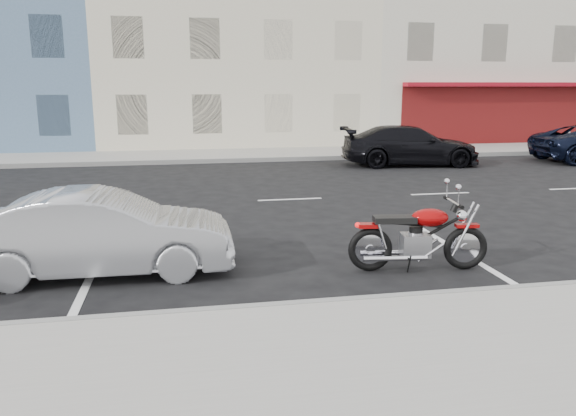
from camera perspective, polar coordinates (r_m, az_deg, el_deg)
name	(u,v)px	position (r m, az deg, el deg)	size (l,w,h in m)	color
ground	(367,197)	(14.42, 8.02, 1.16)	(120.00, 120.00, 0.00)	black
sidewalk_near	(145,395)	(5.43, -14.31, -17.93)	(80.00, 3.40, 0.15)	gray
sidewalk_far	(171,156)	(22.26, -11.77, 5.16)	(80.00, 3.40, 0.15)	gray
curb_near	(154,318)	(6.95, -13.50, -10.85)	(80.00, 0.12, 0.16)	gray
curb_far	(171,162)	(20.57, -11.83, 4.60)	(80.00, 0.12, 0.16)	gray
bldg_cream	(229,25)	(29.95, -6.03, 18.03)	(12.00, 12.00, 11.50)	beige
bldg_corner	(467,20)	(33.71, 17.73, 17.75)	(14.00, 12.00, 12.50)	beige
fire_hydrant	(567,137)	(27.56, 26.50, 6.43)	(0.20, 0.20, 0.72)	beige
motorcycle	(468,238)	(9.00, 17.80, -2.96)	(2.15, 0.72, 1.08)	black
sedan_silver	(102,233)	(8.75, -18.34, -2.47)	(1.34, 3.83, 1.26)	#9C9DA3
car_far	(410,146)	(20.29, 12.30, 6.22)	(1.95, 4.79, 1.39)	black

